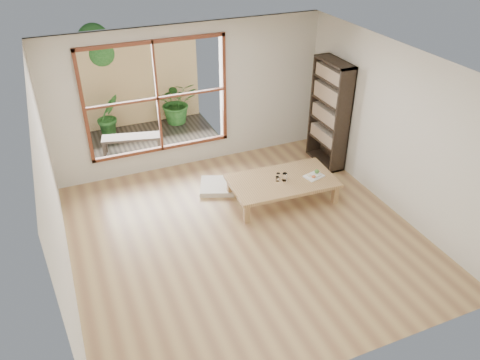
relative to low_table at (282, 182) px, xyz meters
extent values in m
plane|color=tan|center=(-0.96, -0.65, -0.34)|extent=(5.00, 5.00, 0.00)
cube|color=tan|center=(0.00, 0.00, 0.02)|extent=(1.79, 1.07, 0.05)
cube|color=tan|center=(-0.80, -0.36, -0.17)|extent=(0.09, 0.09, 0.33)
cube|color=tan|center=(-0.76, 0.44, -0.17)|extent=(0.09, 0.09, 0.33)
cube|color=tan|center=(0.76, -0.44, -0.17)|extent=(0.09, 0.09, 0.33)
cube|color=tan|center=(0.80, 0.36, -0.17)|extent=(0.09, 0.09, 0.33)
cube|color=beige|center=(-0.88, 0.73, -0.29)|extent=(0.77, 0.77, 0.09)
cube|color=#2E2219|center=(1.36, 0.84, 0.65)|extent=(0.32, 0.89, 1.97)
cylinder|color=silver|center=(0.02, -0.03, 0.11)|extent=(0.07, 0.07, 0.13)
cylinder|color=silver|center=(0.04, 0.00, 0.10)|extent=(0.08, 0.08, 0.11)
cylinder|color=silver|center=(-0.04, 0.09, 0.09)|extent=(0.06, 0.06, 0.08)
cylinder|color=silver|center=(-0.10, 0.00, 0.08)|extent=(0.06, 0.06, 0.08)
cube|color=white|center=(0.53, -0.12, 0.06)|extent=(0.35, 0.29, 0.02)
sphere|color=#467C31|center=(0.61, -0.07, 0.10)|extent=(0.08, 0.08, 0.08)
cube|color=#D66632|center=(0.49, -0.16, 0.08)|extent=(0.06, 0.06, 0.03)
cube|color=beige|center=(0.45, -0.09, 0.08)|extent=(0.08, 0.07, 0.02)
cylinder|color=silver|center=(0.56, -0.19, 0.07)|extent=(0.17, 0.06, 0.01)
cube|color=#352F26|center=(-1.56, 2.91, -0.34)|extent=(2.80, 2.00, 0.05)
cube|color=#2E2219|center=(-1.98, 2.57, 0.02)|extent=(1.17, 0.58, 0.05)
cube|color=#2E2219|center=(-2.52, 2.57, -0.16)|extent=(0.07, 0.07, 0.31)
cube|color=#2E2219|center=(-2.46, 2.81, -0.16)|extent=(0.07, 0.07, 0.31)
cube|color=#2E2219|center=(-1.50, 2.33, -0.16)|extent=(0.07, 0.07, 0.31)
cube|color=#2E2219|center=(-1.44, 2.57, -0.16)|extent=(0.07, 0.07, 0.31)
cube|color=tan|center=(-1.56, 3.91, 0.56)|extent=(2.80, 0.06, 1.80)
imported|color=#346B27|center=(-0.75, 3.61, 0.17)|extent=(0.94, 0.83, 0.96)
imported|color=#346B27|center=(-2.24, 3.49, 0.15)|extent=(0.61, 0.56, 0.91)
cylinder|color=#4C3D2D|center=(-2.26, 4.21, 0.46)|extent=(0.14, 0.14, 1.60)
sphere|color=#346B27|center=(-2.14, 4.21, 1.31)|extent=(0.84, 0.84, 0.84)
sphere|color=#346B27|center=(-2.41, 4.29, 1.11)|extent=(0.70, 0.70, 0.70)
sphere|color=#346B27|center=(-2.23, 4.11, 1.56)|extent=(0.64, 0.64, 0.64)
camera|label=1|loc=(-3.19, -5.78, 4.10)|focal=35.00mm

